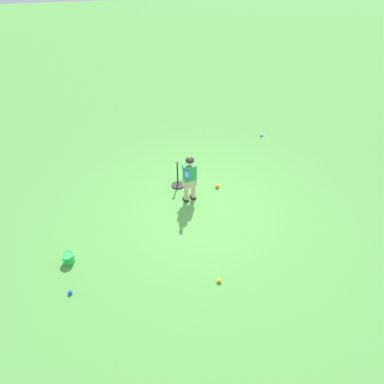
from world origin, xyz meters
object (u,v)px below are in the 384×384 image
(play_ball_behind_batter, at_px, (70,292))
(batting_tee, at_px, (178,182))
(play_ball_by_bucket, at_px, (262,134))
(toy_bucket, at_px, (68,258))
(child_batter, at_px, (189,175))
(play_ball_far_left, at_px, (219,280))
(play_ball_midfield, at_px, (217,186))

(play_ball_behind_batter, xyz_separation_m, batting_tee, (-2.10, -2.57, 0.07))
(play_ball_by_bucket, distance_m, toy_bucket, 5.98)
(play_ball_behind_batter, bearing_deg, batting_tee, -129.35)
(child_batter, distance_m, play_ball_far_left, 2.28)
(play_ball_behind_batter, bearing_deg, child_batter, -138.23)
(child_batter, height_order, batting_tee, child_batter)
(play_ball_behind_batter, distance_m, batting_tee, 3.32)
(batting_tee, bearing_deg, play_ball_far_left, 97.37)
(play_ball_by_bucket, xyz_separation_m, play_ball_midfield, (1.66, 2.02, -0.00))
(child_batter, xyz_separation_m, toy_bucket, (2.37, 1.35, -0.55))
(child_batter, bearing_deg, batting_tee, -70.64)
(child_batter, relative_size, play_ball_behind_batter, 14.31)
(play_ball_behind_batter, relative_size, batting_tee, 0.12)
(toy_bucket, bearing_deg, play_ball_midfield, -151.30)
(play_ball_by_bucket, height_order, toy_bucket, toy_bucket)
(batting_tee, bearing_deg, child_batter, 109.36)
(play_ball_midfield, bearing_deg, play_ball_far_left, 78.57)
(play_ball_by_bucket, distance_m, play_ball_midfield, 2.61)
(child_batter, relative_size, toy_bucket, 5.00)
(play_ball_midfield, relative_size, batting_tee, 0.14)
(play_ball_midfield, xyz_separation_m, toy_bucket, (3.05, 1.67, 0.05))
(play_ball_far_left, distance_m, play_ball_behind_batter, 2.46)
(play_ball_by_bucket, bearing_deg, play_ball_far_left, 64.45)
(play_ball_behind_batter, relative_size, play_ball_midfield, 0.85)
(play_ball_midfield, height_order, batting_tee, batting_tee)
(child_batter, xyz_separation_m, play_ball_far_left, (-0.17, 2.19, -0.61))
(play_ball_far_left, bearing_deg, toy_bucket, -18.36)
(play_ball_far_left, xyz_separation_m, batting_tee, (0.35, -2.72, 0.06))
(play_ball_midfield, bearing_deg, toy_bucket, 28.70)
(batting_tee, bearing_deg, play_ball_midfield, 166.37)
(play_ball_by_bucket, height_order, play_ball_midfield, play_ball_by_bucket)
(child_batter, relative_size, play_ball_far_left, 13.54)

